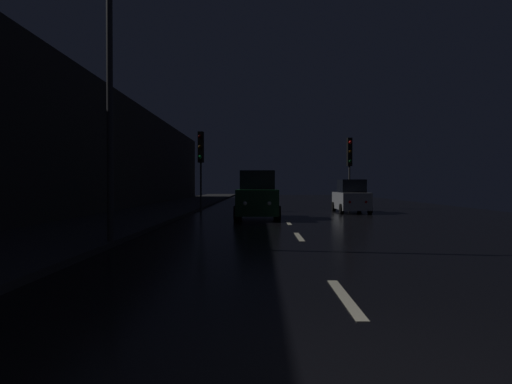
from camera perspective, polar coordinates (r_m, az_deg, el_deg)
ground at (r=27.81m, az=2.95°, el=-2.37°), size 26.65×84.00×0.02m
sidewalk_left at (r=28.40m, az=-11.57°, el=-2.15°), size 4.40×84.00×0.15m
building_facade_left at (r=25.76m, az=-18.92°, el=5.14°), size 0.80×63.00×7.01m
lane_centerline at (r=12.95m, az=5.82°, el=-6.10°), size 0.16×14.58×0.01m
traffic_light_far_left at (r=27.67m, az=-7.08°, el=4.93°), size 0.36×0.48×4.86m
traffic_light_far_right at (r=30.59m, az=11.87°, el=4.36°), size 0.34×0.47×4.74m
streetlamp_overhead at (r=12.33m, az=-16.20°, el=17.06°), size 1.70×0.44×7.65m
car_approaching_headlights at (r=21.05m, az=0.18°, el=-0.60°), size 2.06×4.46×2.25m
car_parked_right_far at (r=26.02m, az=12.06°, el=-0.69°), size 1.73×3.74×1.89m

